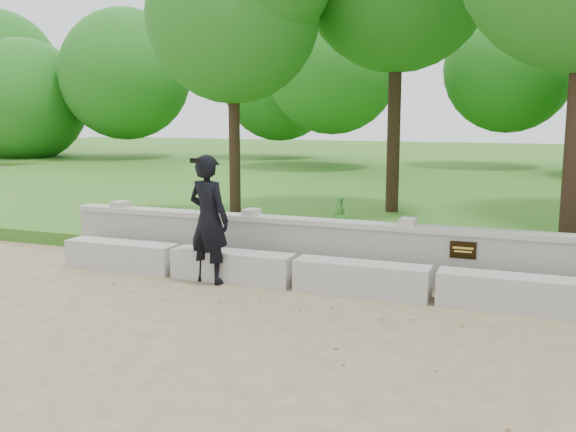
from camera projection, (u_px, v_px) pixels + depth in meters
The scene contains 8 objects.
ground at pixel (406, 349), 6.86m from camera, with size 80.00×80.00×0.00m, color #9E8961.
lawn at pixel (495, 192), 19.71m from camera, with size 40.00×22.00×0.25m, color #286019.
concrete_bench at pixel (434, 285), 8.57m from camera, with size 11.90×0.45×0.45m.
parapet_wall at pixel (442, 257), 9.18m from camera, with size 12.50×0.35×0.90m.
man_main at pixel (209, 219), 9.45m from camera, with size 0.78×0.71×1.91m.
tree_left at pixel (233, 3), 12.96m from camera, with size 3.53×3.53×6.24m.
shrub_a at pixel (372, 237), 10.37m from camera, with size 0.28×0.19×0.53m, color #377C2A.
shrub_d at pixel (341, 210), 12.84m from camera, with size 0.37×0.33×0.66m, color #377C2A.
Camera 1 is at (1.22, -6.56, 2.50)m, focal length 40.00 mm.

